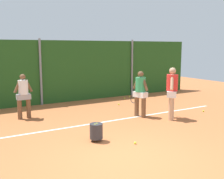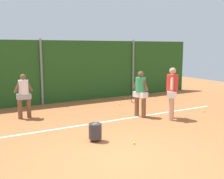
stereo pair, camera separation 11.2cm
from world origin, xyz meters
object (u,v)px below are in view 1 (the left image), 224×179
at_px(tennis_ball_1, 119,104).
at_px(tennis_ball_3, 203,111).
at_px(player_foreground_near, 172,90).
at_px(tennis_ball_2, 125,98).
at_px(ball_hopper, 96,131).
at_px(tennis_ball_7, 135,143).
at_px(player_backcourt_far, 23,94).
at_px(player_midcourt, 140,91).
at_px(tennis_ball_6, 129,96).

bearing_deg(tennis_ball_1, tennis_ball_3, -51.30).
height_order(player_foreground_near, tennis_ball_3, player_foreground_near).
xyz_separation_m(tennis_ball_2, tennis_ball_3, (1.21, -3.94, 0.00)).
distance_m(ball_hopper, tennis_ball_7, 1.11).
distance_m(player_backcourt_far, ball_hopper, 3.71).
distance_m(player_foreground_near, tennis_ball_1, 3.16).
height_order(player_foreground_near, player_backcourt_far, player_foreground_near).
xyz_separation_m(ball_hopper, tennis_ball_7, (0.80, -0.73, -0.26)).
relative_size(player_backcourt_far, tennis_ball_7, 24.63).
relative_size(player_midcourt, tennis_ball_1, 25.82).
distance_m(player_backcourt_far, tennis_ball_3, 6.99).
relative_size(player_foreground_near, player_midcourt, 1.09).
distance_m(player_foreground_near, player_midcourt, 1.14).
bearing_deg(player_foreground_near, player_midcourt, 88.33).
relative_size(player_midcourt, tennis_ball_2, 25.82).
relative_size(player_backcourt_far, tennis_ball_1, 24.63).
distance_m(tennis_ball_2, tennis_ball_7, 6.46).
xyz_separation_m(player_backcourt_far, tennis_ball_3, (6.43, -2.58, -0.88)).
bearing_deg(player_foreground_near, tennis_ball_1, 52.11).
height_order(player_backcourt_far, tennis_ball_1, player_backcourt_far).
distance_m(ball_hopper, tennis_ball_2, 6.33).
bearing_deg(tennis_ball_2, player_midcourt, -113.80).
bearing_deg(tennis_ball_7, player_backcourt_far, 114.87).
height_order(player_backcourt_far, tennis_ball_3, player_backcourt_far).
bearing_deg(tennis_ball_2, tennis_ball_1, -132.79).
height_order(player_backcourt_far, ball_hopper, player_backcourt_far).
height_order(player_foreground_near, tennis_ball_7, player_foreground_near).
xyz_separation_m(player_midcourt, tennis_ball_7, (-1.83, -2.30, -0.92)).
bearing_deg(tennis_ball_1, player_midcourt, -100.51).
bearing_deg(tennis_ball_3, tennis_ball_7, -160.03).
height_order(tennis_ball_2, tennis_ball_6, same).
xyz_separation_m(tennis_ball_2, tennis_ball_7, (-3.28, -5.57, 0.00)).
xyz_separation_m(tennis_ball_1, tennis_ball_6, (1.52, 1.44, 0.00)).
bearing_deg(tennis_ball_7, tennis_ball_2, 59.54).
distance_m(player_midcourt, ball_hopper, 3.14).
distance_m(player_foreground_near, player_backcourt_far, 5.33).
height_order(player_midcourt, tennis_ball_7, player_midcourt).
bearing_deg(tennis_ball_1, ball_hopper, -129.21).
bearing_deg(tennis_ball_3, player_backcourt_far, 158.18).
height_order(tennis_ball_2, tennis_ball_7, same).
height_order(player_midcourt, tennis_ball_3, player_midcourt).
height_order(tennis_ball_2, tennis_ball_3, same).
height_order(player_backcourt_far, tennis_ball_2, player_backcourt_far).
relative_size(tennis_ball_6, tennis_ball_7, 1.00).
bearing_deg(player_midcourt, tennis_ball_1, -24.61).
xyz_separation_m(player_backcourt_far, ball_hopper, (1.15, -3.48, -0.62)).
relative_size(player_backcourt_far, ball_hopper, 3.17).
bearing_deg(player_backcourt_far, player_midcourt, 151.53).
height_order(ball_hopper, tennis_ball_3, ball_hopper).
bearing_deg(ball_hopper, tennis_ball_2, 49.92).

